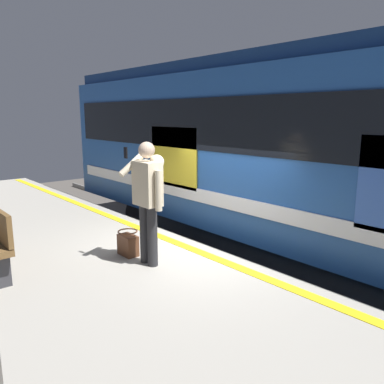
{
  "coord_description": "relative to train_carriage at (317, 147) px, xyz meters",
  "views": [
    {
      "loc": [
        -4.31,
        3.98,
        3.02
      ],
      "look_at": [
        -0.05,
        0.3,
        1.88
      ],
      "focal_mm": 35.98,
      "sensor_mm": 36.0,
      "label": 1
    }
  ],
  "objects": [
    {
      "name": "handbag",
      "position": [
        1.04,
        3.2,
        -1.31
      ],
      "size": [
        0.32,
        0.29,
        0.37
      ],
      "color": "#59331E",
      "rests_on": "platform"
    },
    {
      "name": "train_carriage",
      "position": [
        0.0,
        0.0,
        0.0
      ],
      "size": [
        12.37,
        2.93,
        3.85
      ],
      "color": "#1E478C",
      "rests_on": "ground"
    },
    {
      "name": "passenger",
      "position": [
        0.56,
        3.15,
        -0.48
      ],
      "size": [
        0.57,
        0.55,
        1.69
      ],
      "color": "#262628",
      "rests_on": "platform"
    },
    {
      "name": "track_rail_far",
      "position": [
        0.66,
        -0.72,
        -2.38
      ],
      "size": [
        22.5,
        0.08,
        0.16
      ],
      "primitive_type": "cube",
      "color": "slate",
      "rests_on": "ground"
    },
    {
      "name": "track_rail_near",
      "position": [
        0.66,
        0.71,
        -2.38
      ],
      "size": [
        22.5,
        0.08,
        0.16
      ],
      "primitive_type": "cube",
      "color": "slate",
      "rests_on": "ground"
    },
    {
      "name": "safety_line",
      "position": [
        0.66,
        2.33,
        -1.48
      ],
      "size": [
        16.96,
        0.16,
        0.01
      ],
      "primitive_type": "cube",
      "color": "yellow",
      "rests_on": "platform"
    },
    {
      "name": "ground_plane",
      "position": [
        0.66,
        2.03,
        -2.46
      ],
      "size": [
        25.96,
        25.96,
        0.0
      ],
      "primitive_type": "plane",
      "color": "#4C4742"
    },
    {
      "name": "platform",
      "position": [
        0.66,
        4.22,
        -1.97
      ],
      "size": [
        17.31,
        4.38,
        0.98
      ],
      "primitive_type": "cube",
      "color": "#9E998E",
      "rests_on": "ground"
    }
  ]
}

